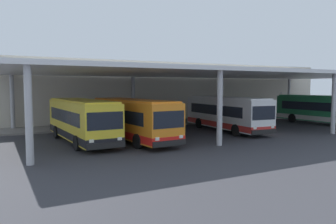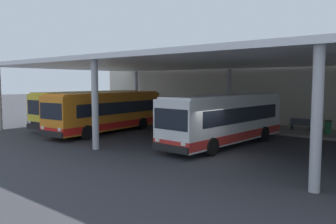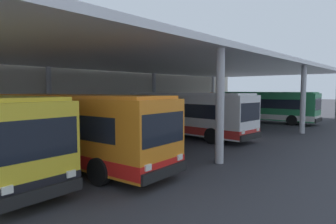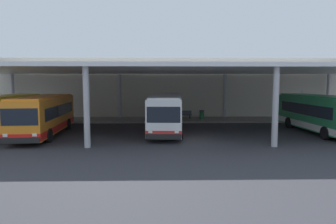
% 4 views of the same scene
% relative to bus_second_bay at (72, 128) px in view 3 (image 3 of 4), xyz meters
% --- Properties ---
extents(ground_plane, '(200.00, 200.00, 0.00)m').
position_rel_bus_second_bay_xyz_m(ground_plane, '(10.75, -2.35, -1.66)').
color(ground_plane, '#333338').
extents(platform_kerb, '(42.00, 4.50, 0.18)m').
position_rel_bus_second_bay_xyz_m(platform_kerb, '(10.75, 9.40, -1.57)').
color(platform_kerb, gray).
rests_on(platform_kerb, ground).
extents(station_building_facade, '(48.00, 1.60, 7.14)m').
position_rel_bus_second_bay_xyz_m(station_building_facade, '(10.75, 12.65, 1.92)').
color(station_building_facade, beige).
rests_on(station_building_facade, ground).
extents(canopy_shelter, '(40.00, 17.00, 5.55)m').
position_rel_bus_second_bay_xyz_m(canopy_shelter, '(10.75, 3.15, 3.66)').
color(canopy_shelter, silver).
rests_on(canopy_shelter, ground).
extents(bus_second_bay, '(3.32, 10.69, 3.17)m').
position_rel_bus_second_bay_xyz_m(bus_second_bay, '(0.00, 0.00, 0.00)').
color(bus_second_bay, orange).
rests_on(bus_second_bay, ground).
extents(bus_middle_bay, '(3.13, 10.65, 3.17)m').
position_rel_bus_second_bay_xyz_m(bus_middle_bay, '(9.87, 1.18, 0.00)').
color(bus_middle_bay, white).
rests_on(bus_middle_bay, ground).
extents(bus_far_bay, '(2.93, 10.60, 3.17)m').
position_rel_bus_second_bay_xyz_m(bus_far_bay, '(22.72, 0.70, 0.00)').
color(bus_far_bay, '#28844C').
rests_on(bus_far_bay, ground).
extents(bench_waiting, '(1.80, 0.45, 0.92)m').
position_rel_bus_second_bay_xyz_m(bench_waiting, '(11.95, 9.46, -0.99)').
color(bench_waiting, '#4C515B').
rests_on(bench_waiting, platform_kerb).
extents(trash_bin, '(0.52, 0.52, 0.98)m').
position_rel_bus_second_bay_xyz_m(trash_bin, '(13.97, 9.19, -0.98)').
color(trash_bin, '#236638').
rests_on(trash_bin, platform_kerb).
extents(banner_sign, '(0.70, 0.12, 3.20)m').
position_rel_bus_second_bay_xyz_m(banner_sign, '(24.94, 8.59, 0.32)').
color(banner_sign, '#B2B2B7').
rests_on(banner_sign, platform_kerb).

